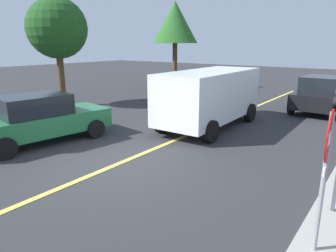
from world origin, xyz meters
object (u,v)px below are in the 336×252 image
object	(u,v)px
car_green_far_lane	(40,119)
car_silver_near_curb	(199,86)
car_black_approaching	(321,94)
white_van	(210,95)
tree_centre_verge	(175,23)
tree_left_verge	(57,29)
stop_sign	(326,161)

from	to	relation	value
car_green_far_lane	car_silver_near_curb	size ratio (longest dim) A/B	1.10
car_black_approaching	car_green_far_lane	size ratio (longest dim) A/B	0.97
white_van	car_silver_near_curb	distance (m)	6.40
car_silver_near_curb	tree_centre_verge	size ratio (longest dim) A/B	0.68
tree_left_verge	tree_centre_verge	distance (m)	8.88
car_silver_near_curb	car_green_far_lane	bearing A→B (deg)	-179.36
car_green_far_lane	car_silver_near_curb	bearing A→B (deg)	0.64
tree_left_verge	stop_sign	bearing A→B (deg)	-110.61
stop_sign	tree_left_verge	distance (m)	14.62
car_black_approaching	stop_sign	bearing A→B (deg)	-169.02
stop_sign	white_van	world-z (taller)	stop_sign
car_silver_near_curb	tree_left_verge	world-z (taller)	tree_left_verge
stop_sign	tree_centre_verge	xyz separation A→B (m)	(13.88, 12.52, 3.02)
tree_left_verge	car_silver_near_curb	bearing A→B (deg)	-37.93
tree_left_verge	tree_centre_verge	size ratio (longest dim) A/B	0.90
white_van	tree_left_verge	size ratio (longest dim) A/B	0.96
tree_left_verge	white_van	bearing A→B (deg)	-84.50
white_van	car_black_approaching	bearing A→B (deg)	-26.55
stop_sign	car_silver_near_curb	xyz separation A→B (m)	(11.14, 8.79, -0.81)
stop_sign	car_black_approaching	world-z (taller)	stop_sign
car_black_approaching	tree_left_verge	bearing A→B (deg)	120.41
stop_sign	car_black_approaching	bearing A→B (deg)	10.98
white_van	car_silver_near_curb	size ratio (longest dim) A/B	1.27
car_black_approaching	tree_centre_verge	bearing A→B (deg)	77.90
white_van	tree_centre_verge	xyz separation A→B (m)	(7.99, 7.36, 3.35)
white_van	tree_centre_verge	size ratio (longest dim) A/B	0.86
stop_sign	car_black_approaching	size ratio (longest dim) A/B	0.53
stop_sign	car_green_far_lane	world-z (taller)	stop_sign
car_black_approaching	tree_left_verge	xyz separation A→B (m)	(-6.60, 11.24, 3.07)
car_silver_near_curb	tree_left_verge	distance (m)	8.30
car_black_approaching	car_silver_near_curb	bearing A→B (deg)	94.72
car_green_far_lane	tree_centre_verge	size ratio (longest dim) A/B	0.75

